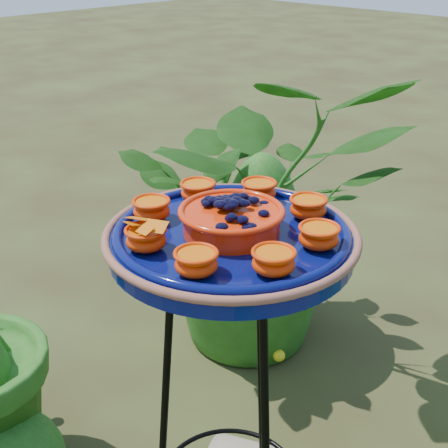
% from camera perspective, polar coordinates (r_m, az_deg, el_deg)
% --- Properties ---
extents(tripod_stand, '(0.37, 0.37, 0.85)m').
position_cam_1_polar(tripod_stand, '(1.31, 0.59, -15.83)').
color(tripod_stand, black).
rests_on(tripod_stand, ground).
extents(feeder_dish, '(0.52, 0.52, 0.10)m').
position_cam_1_polar(feeder_dish, '(1.10, 0.67, -0.91)').
color(feeder_dish, '#060E50').
rests_on(feeder_dish, tripod_stand).
extents(shrub_back_left, '(1.21, 1.22, 1.03)m').
position_cam_1_polar(shrub_back_left, '(2.15, 3.47, 1.60)').
color(shrub_back_left, '#234F15').
rests_on(shrub_back_left, ground).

